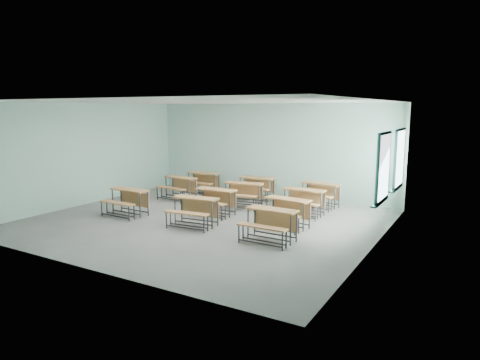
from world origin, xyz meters
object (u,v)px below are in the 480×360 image
object	(u,v)px
desk_unit_r1c2	(286,208)
desk_unit_r1c1	(214,198)
desk_unit_r3c0	(202,179)
desk_unit_r3c2	(319,191)
desk_unit_r2c0	(179,184)
desk_unit_r2c2	(303,198)
desk_unit_r2c1	(242,191)
desk_unit_r0c1	(194,207)
desk_unit_r0c0	(127,198)
desk_unit_r0c2	(270,220)
desk_unit_r3c1	(256,185)

from	to	relation	value
desk_unit_r1c2	desk_unit_r1c1	bearing A→B (deg)	-177.51
desk_unit_r3c0	desk_unit_r3c2	size ratio (longest dim) A/B	0.97
desk_unit_r2c0	desk_unit_r3c0	bearing A→B (deg)	92.58
desk_unit_r2c0	desk_unit_r2c2	size ratio (longest dim) A/B	1.07
desk_unit_r2c2	desk_unit_r3c2	xyz separation A→B (m)	(0.04, 1.24, 0.00)
desk_unit_r2c1	desk_unit_r3c0	bearing A→B (deg)	145.69
desk_unit_r0c1	desk_unit_r2c1	xyz separation A→B (m)	(-0.03, 2.57, 0.00)
desk_unit_r2c0	desk_unit_r2c1	world-z (taller)	same
desk_unit_r0c0	desk_unit_r2c0	size ratio (longest dim) A/B	0.96
desk_unit_r2c1	desk_unit_r2c2	distance (m)	2.03
desk_unit_r2c0	desk_unit_r0c2	bearing A→B (deg)	-22.85
desk_unit_r0c0	desk_unit_r3c2	world-z (taller)	same
desk_unit_r0c0	desk_unit_r1c1	distance (m)	2.47
desk_unit_r0c2	desk_unit_r1c2	size ratio (longest dim) A/B	0.94
desk_unit_r2c0	desk_unit_r0c0	bearing A→B (deg)	-80.39
desk_unit_r1c1	desk_unit_r3c0	distance (m)	3.31
desk_unit_r0c1	desk_unit_r3c1	xyz separation A→B (m)	(-0.19, 3.75, 0.00)
desk_unit_r0c1	desk_unit_r1c2	size ratio (longest dim) A/B	0.99
desk_unit_r3c2	desk_unit_r0c1	bearing A→B (deg)	-112.12
desk_unit_r3c1	desk_unit_r3c2	size ratio (longest dim) A/B	0.99
desk_unit_r0c2	desk_unit_r1c1	distance (m)	2.86
desk_unit_r1c1	desk_unit_r2c1	world-z (taller)	same
desk_unit_r0c2	desk_unit_r3c0	bearing A→B (deg)	141.03
desk_unit_r1c2	desk_unit_r3c0	world-z (taller)	same
desk_unit_r2c0	desk_unit_r3c0	world-z (taller)	same
desk_unit_r3c1	desk_unit_r2c0	bearing A→B (deg)	-156.59
desk_unit_r0c0	desk_unit_r1c2	world-z (taller)	same
desk_unit_r2c2	desk_unit_r1c2	bearing A→B (deg)	-86.31
desk_unit_r3c0	desk_unit_r0c0	bearing A→B (deg)	-92.51
desk_unit_r0c2	desk_unit_r2c0	bearing A→B (deg)	151.72
desk_unit_r2c0	desk_unit_r3c0	xyz separation A→B (m)	(0.09, 1.25, 0.00)
desk_unit_r1c1	desk_unit_r2c2	xyz separation A→B (m)	(2.22, 1.24, 0.00)
desk_unit_r2c0	desk_unit_r3c2	distance (m)	4.68
desk_unit_r2c1	desk_unit_r2c0	bearing A→B (deg)	173.83
desk_unit_r1c1	desk_unit_r1c2	world-z (taller)	same
desk_unit_r3c1	desk_unit_r3c0	bearing A→B (deg)	174.81
desk_unit_r1c2	desk_unit_r2c2	xyz separation A→B (m)	(-0.09, 1.43, 0.00)
desk_unit_r0c1	desk_unit_r0c2	bearing A→B (deg)	-10.22
desk_unit_r2c0	desk_unit_r3c1	xyz separation A→B (m)	(2.28, 1.25, 0.00)
desk_unit_r0c2	desk_unit_r3c1	bearing A→B (deg)	123.19
desk_unit_r0c0	desk_unit_r3c1	size ratio (longest dim) A/B	0.97
desk_unit_r2c1	desk_unit_r3c0	world-z (taller)	same
desk_unit_r2c2	desk_unit_r0c0	bearing A→B (deg)	-150.12
desk_unit_r2c1	desk_unit_r0c0	bearing A→B (deg)	-139.61
desk_unit_r0c1	desk_unit_r3c2	distance (m)	4.25
desk_unit_r0c0	desk_unit_r2c1	world-z (taller)	same
desk_unit_r2c0	desk_unit_r3c2	world-z (taller)	same
desk_unit_r3c1	desk_unit_r2c2	bearing A→B (deg)	-35.22
desk_unit_r0c2	desk_unit_r2c2	world-z (taller)	same
desk_unit_r2c1	desk_unit_r0c1	bearing A→B (deg)	-97.22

